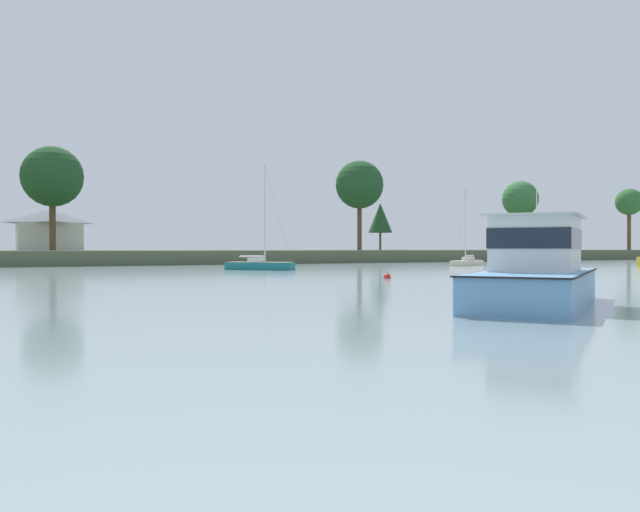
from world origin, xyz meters
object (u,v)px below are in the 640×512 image
(cruiser_skyblue, at_px, (540,283))
(mooring_buoy_red, at_px, (387,277))
(sailboat_teal, at_px, (260,268))
(sailboat_cream, at_px, (467,264))
(mooring_buoy_yellow, at_px, (500,270))

(cruiser_skyblue, bearing_deg, mooring_buoy_red, 72.37)
(cruiser_skyblue, bearing_deg, sailboat_teal, 82.95)
(sailboat_cream, bearing_deg, mooring_buoy_yellow, -121.63)
(sailboat_teal, height_order, mooring_buoy_red, sailboat_teal)
(sailboat_teal, distance_m, mooring_buoy_yellow, 21.07)
(cruiser_skyblue, height_order, mooring_buoy_red, cruiser_skyblue)
(mooring_buoy_yellow, relative_size, mooring_buoy_red, 0.94)
(cruiser_skyblue, xyz_separation_m, sailboat_teal, (4.62, 37.30, -0.52))
(sailboat_cream, height_order, mooring_buoy_yellow, sailboat_cream)
(cruiser_skyblue, distance_m, mooring_buoy_yellow, 33.37)
(sailboat_cream, distance_m, mooring_buoy_red, 33.64)
(mooring_buoy_yellow, xyz_separation_m, mooring_buoy_red, (-15.97, -6.66, 0.01))
(sailboat_cream, height_order, mooring_buoy_red, sailboat_cream)
(sailboat_teal, bearing_deg, mooring_buoy_yellow, -35.04)
(cruiser_skyblue, distance_m, mooring_buoy_red, 19.47)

